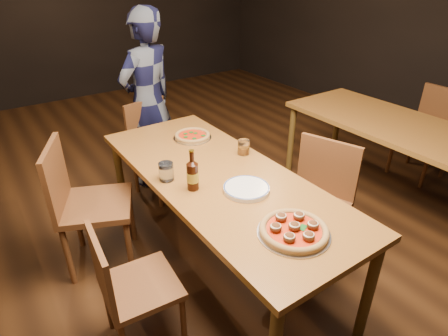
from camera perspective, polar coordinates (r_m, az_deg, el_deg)
ground at (r=2.79m, az=-0.60°, el=-14.49°), size 9.00×9.00×0.00m
table_main at (r=2.38m, az=-0.68°, el=-2.51°), size 0.80×2.00×0.75m
table_right at (r=3.43m, az=25.77°, el=4.69°), size 0.80×2.00×0.75m
chair_main_nw at (r=2.13m, az=-12.59°, el=-17.03°), size 0.41×0.41×0.82m
chair_main_sw at (r=2.67m, az=-18.92°, el=-5.20°), size 0.60×0.60×0.98m
chair_main_e at (r=2.63m, az=13.30°, el=-5.69°), size 0.55×0.55×0.92m
chair_end at (r=3.41m, az=-9.61°, el=2.89°), size 0.49×0.49×0.89m
chair_nbr_right at (r=4.15m, az=28.25°, el=4.70°), size 0.43×0.43×0.92m
pizza_meatball at (r=1.88m, az=10.61°, el=-9.25°), size 0.36×0.36×0.07m
pizza_margherita at (r=2.84m, az=-4.85°, el=4.92°), size 0.29×0.29×0.04m
plate_stack at (r=2.18m, az=3.43°, el=-3.16°), size 0.27×0.27×0.03m
beer_bottle at (r=2.16m, az=-4.80°, el=-1.19°), size 0.07×0.07×0.25m
water_glass at (r=2.29m, az=-8.80°, el=-0.54°), size 0.09×0.09×0.11m
amber_glass at (r=2.58m, az=3.00°, el=3.19°), size 0.08×0.08×0.10m
diner at (r=3.51m, az=-11.49°, el=9.86°), size 0.69×0.56×1.62m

